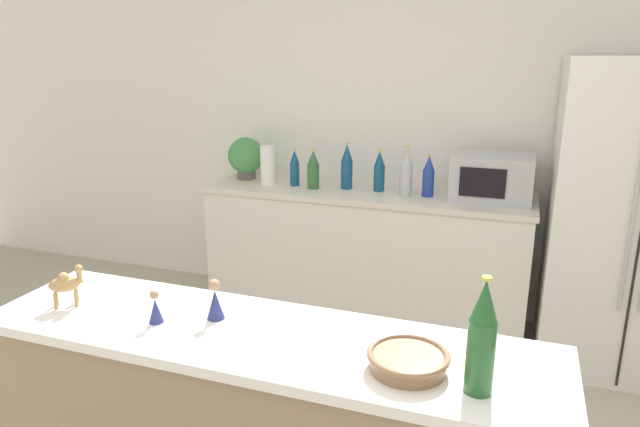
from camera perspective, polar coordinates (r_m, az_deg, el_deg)
name	(u,v)px	position (r m, az deg, el deg)	size (l,w,h in m)	color
wall_back	(421,132)	(3.98, 10.02, 8.06)	(8.00, 0.06, 2.55)	white
back_counter	(365,255)	(3.92, 4.51, -4.15)	(2.15, 0.63, 0.92)	silver
refrigerator	(629,219)	(3.66, 28.54, -0.51)	(0.85, 0.72, 1.78)	silver
potted_plant	(246,157)	(4.11, -7.41, 5.65)	(0.26, 0.26, 0.30)	#595451
paper_towel_roll	(268,165)	(3.92, -5.23, 4.82)	(0.10, 0.10, 0.26)	white
microwave	(492,177)	(3.66, 16.81, 3.52)	(0.48, 0.37, 0.28)	#B2B5BA
back_bottle_0	(295,168)	(3.87, -2.55, 4.55)	(0.06, 0.06, 0.25)	navy
back_bottle_1	(379,172)	(3.73, 5.95, 4.20)	(0.07, 0.07, 0.27)	navy
back_bottle_2	(313,170)	(3.78, -0.68, 4.39)	(0.08, 0.08, 0.26)	#2D6033
back_bottle_3	(428,176)	(3.64, 10.79, 3.66)	(0.07, 0.07, 0.27)	navy
back_bottle_4	(406,172)	(3.63, 8.61, 4.11)	(0.08, 0.08, 0.32)	#B2B7BC
back_bottle_5	(347,167)	(3.78, 2.70, 4.67)	(0.08, 0.08, 0.30)	navy
wine_bottle	(482,338)	(1.57, 15.88, -11.90)	(0.08, 0.08, 0.33)	#235628
fruit_bowl	(408,360)	(1.69, 8.80, -14.25)	(0.24, 0.24, 0.05)	#8C6647
camel_figurine	(66,283)	(2.21, -24.08, -6.37)	(0.11, 0.11, 0.15)	#A87F4C
wise_man_figurine_blue	(215,302)	(1.97, -10.44, -8.68)	(0.06, 0.06, 0.14)	navy
wise_man_figurine_crimson	(155,309)	(1.99, -16.13, -9.12)	(0.05, 0.05, 0.12)	navy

